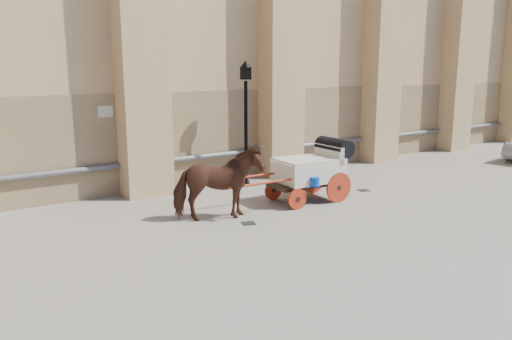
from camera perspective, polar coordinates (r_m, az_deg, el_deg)
ground at (r=12.66m, az=-1.88°, el=-5.49°), size 90.00×90.00×0.00m
horse at (r=12.30m, az=-4.38°, el=-1.64°), size 2.35×1.58×1.82m
carriage at (r=14.23m, az=6.49°, el=0.25°), size 4.02×1.45×1.74m
street_lamp at (r=15.81m, az=-1.16°, el=5.74°), size 0.37×0.37×3.95m
drain_grate_near at (r=12.20m, az=-0.87°, el=-6.11°), size 0.40×0.40×0.01m
drain_grate_far at (r=15.79m, az=12.20°, el=-2.28°), size 0.38×0.38×0.01m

